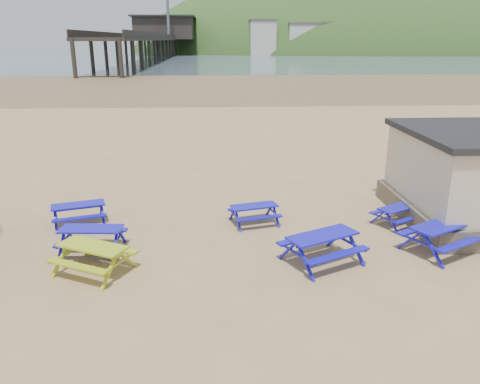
{
  "coord_description": "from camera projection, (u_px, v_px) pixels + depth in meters",
  "views": [
    {
      "loc": [
        0.33,
        -13.73,
        5.99
      ],
      "look_at": [
        1.21,
        1.5,
        1.0
      ],
      "focal_mm": 35.0,
      "sensor_mm": 36.0,
      "label": 1
    }
  ],
  "objects": [
    {
      "name": "headland_town",
      "position": [
        386.0,
        72.0,
        240.8
      ],
      "size": [
        264.0,
        144.0,
        108.0
      ],
      "color": "#2D4C1E",
      "rests_on": "ground"
    },
    {
      "name": "picnic_table_blue_d",
      "position": [
        92.0,
        240.0,
        13.77
      ],
      "size": [
        1.89,
        1.57,
        0.75
      ],
      "rotation": [
        0.0,
        0.0,
        -0.08
      ],
      "color": "#060AAF",
      "rests_on": "ground"
    },
    {
      "name": "picnic_table_blue_b",
      "position": [
        254.0,
        214.0,
        15.89
      ],
      "size": [
        1.83,
        1.61,
        0.66
      ],
      "rotation": [
        0.0,
        0.0,
        0.25
      ],
      "color": "#060AAF",
      "rests_on": "ground"
    },
    {
      "name": "sea",
      "position": [
        211.0,
        56.0,
        176.18
      ],
      "size": [
        400.0,
        400.0,
        0.0
      ],
      "primitive_type": "plane",
      "color": "#455662",
      "rests_on": "ground"
    },
    {
      "name": "picnic_table_blue_c",
      "position": [
        398.0,
        216.0,
        15.79
      ],
      "size": [
        1.96,
        1.84,
        0.65
      ],
      "rotation": [
        0.0,
        0.0,
        0.51
      ],
      "color": "#060AAF",
      "rests_on": "ground"
    },
    {
      "name": "ground",
      "position": [
        205.0,
        237.0,
        14.88
      ],
      "size": [
        400.0,
        400.0,
        0.0
      ],
      "primitive_type": "plane",
      "color": "tan",
      "rests_on": "ground"
    },
    {
      "name": "picnic_table_blue_f",
      "position": [
        441.0,
        238.0,
        13.77
      ],
      "size": [
        2.57,
        2.41,
        0.85
      ],
      "rotation": [
        0.0,
        0.0,
        0.49
      ],
      "color": "#060AAF",
      "rests_on": "ground"
    },
    {
      "name": "pier",
      "position": [
        165.0,
        41.0,
        181.31
      ],
      "size": [
        24.0,
        220.0,
        39.29
      ],
      "color": "black",
      "rests_on": "ground"
    },
    {
      "name": "picnic_table_yellow",
      "position": [
        94.0,
        259.0,
        12.53
      ],
      "size": [
        2.36,
        2.2,
        0.79
      ],
      "rotation": [
        0.0,
        0.0,
        -0.47
      ],
      "color": "#A0B612",
      "rests_on": "ground"
    },
    {
      "name": "wet_sand",
      "position": [
        210.0,
        83.0,
        67.06
      ],
      "size": [
        400.0,
        400.0,
        0.0
      ],
      "primitive_type": "plane",
      "color": "olive",
      "rests_on": "ground"
    },
    {
      "name": "picnic_table_blue_e",
      "position": [
        322.0,
        248.0,
        13.07
      ],
      "size": [
        2.54,
        2.36,
        0.85
      ],
      "rotation": [
        0.0,
        0.0,
        0.46
      ],
      "color": "#060AAF",
      "rests_on": "ground"
    },
    {
      "name": "picnic_table_blue_a",
      "position": [
        79.0,
        214.0,
        15.81
      ],
      "size": [
        2.06,
        1.83,
        0.72
      ],
      "rotation": [
        0.0,
        0.0,
        0.3
      ],
      "color": "#060AAF",
      "rests_on": "ground"
    }
  ]
}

